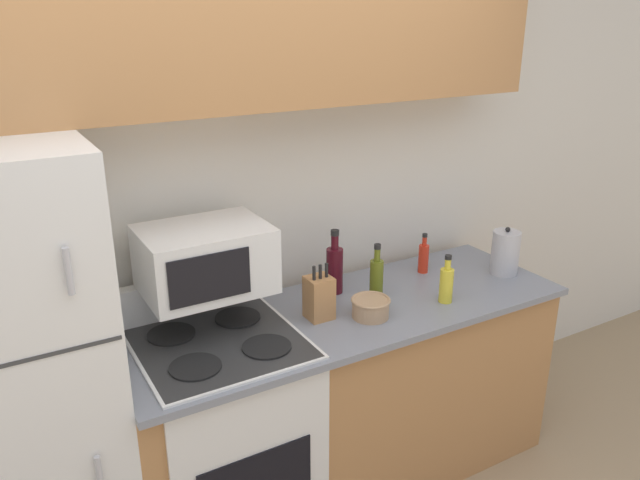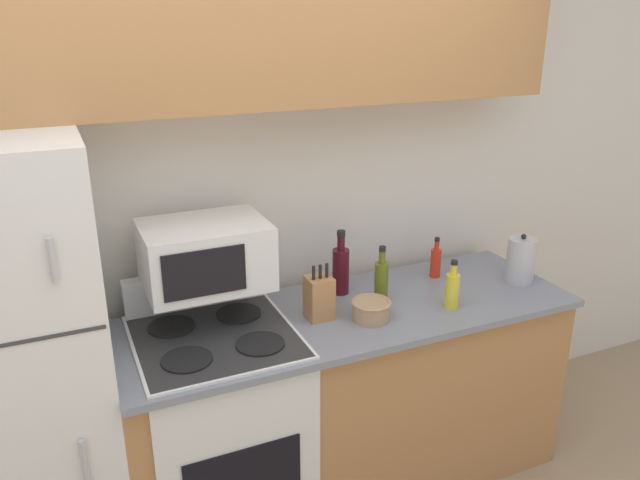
# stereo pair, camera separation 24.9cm
# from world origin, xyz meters

# --- Properties ---
(wall_back) EXTENTS (8.00, 0.05, 2.55)m
(wall_back) POSITION_xyz_m (0.00, 0.72, 1.27)
(wall_back) COLOR silver
(wall_back) RESTS_ON ground_plane
(lower_cabinets) EXTENTS (2.00, 0.67, 0.91)m
(lower_cabinets) POSITION_xyz_m (0.36, 0.32, 0.45)
(lower_cabinets) COLOR #B27A47
(lower_cabinets) RESTS_ON ground_plane
(refrigerator) EXTENTS (0.73, 0.71, 1.76)m
(refrigerator) POSITION_xyz_m (-1.00, 0.34, 0.88)
(refrigerator) COLOR white
(refrigerator) RESTS_ON ground_plane
(upper_cabinets) EXTENTS (2.72, 0.31, 0.65)m
(upper_cabinets) POSITION_xyz_m (0.00, 0.54, 2.08)
(upper_cabinets) COLOR #B27A47
(upper_cabinets) RESTS_ON refrigerator
(stove) EXTENTS (0.63, 0.66, 1.08)m
(stove) POSITION_xyz_m (-0.23, 0.31, 0.47)
(stove) COLOR white
(stove) RESTS_ON ground_plane
(microwave) EXTENTS (0.49, 0.37, 0.26)m
(microwave) POSITION_xyz_m (-0.22, 0.43, 1.21)
(microwave) COLOR white
(microwave) RESTS_ON stove
(knife_block) EXTENTS (0.10, 0.10, 0.24)m
(knife_block) POSITION_xyz_m (0.21, 0.29, 1.00)
(knife_block) COLOR #B27A47
(knife_block) RESTS_ON lower_cabinets
(bowl) EXTENTS (0.17, 0.17, 0.08)m
(bowl) POSITION_xyz_m (0.40, 0.19, 0.95)
(bowl) COLOR tan
(bowl) RESTS_ON lower_cabinets
(bottle_wine_red) EXTENTS (0.08, 0.08, 0.30)m
(bottle_wine_red) POSITION_xyz_m (0.40, 0.48, 1.02)
(bottle_wine_red) COLOR #470F19
(bottle_wine_red) RESTS_ON lower_cabinets
(bottle_hot_sauce) EXTENTS (0.05, 0.05, 0.20)m
(bottle_hot_sauce) POSITION_xyz_m (0.90, 0.46, 0.98)
(bottle_hot_sauce) COLOR red
(bottle_hot_sauce) RESTS_ON lower_cabinets
(bottle_olive_oil) EXTENTS (0.06, 0.06, 0.26)m
(bottle_olive_oil) POSITION_xyz_m (0.53, 0.32, 1.01)
(bottle_olive_oil) COLOR #5B6619
(bottle_olive_oil) RESTS_ON lower_cabinets
(bottle_cooking_spray) EXTENTS (0.06, 0.06, 0.22)m
(bottle_cooking_spray) POSITION_xyz_m (0.77, 0.15, 0.99)
(bottle_cooking_spray) COLOR gold
(bottle_cooking_spray) RESTS_ON lower_cabinets
(kettle) EXTENTS (0.13, 0.13, 0.24)m
(kettle) POSITION_xyz_m (1.24, 0.25, 1.01)
(kettle) COLOR #B7B7BC
(kettle) RESTS_ON lower_cabinets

